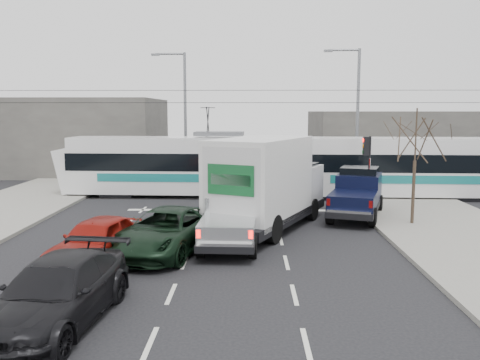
{
  "coord_description": "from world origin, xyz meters",
  "views": [
    {
      "loc": [
        0.45,
        -19.44,
        5.01
      ],
      "look_at": [
        0.02,
        4.22,
        1.8
      ],
      "focal_mm": 38.0,
      "sensor_mm": 36.0,
      "label": 1
    }
  ],
  "objects_px": {
    "street_lamp_near": "(355,110)",
    "green_car": "(166,231)",
    "box_truck": "(267,184)",
    "bare_tree": "(416,140)",
    "red_car": "(97,240)",
    "street_lamp_far": "(183,110)",
    "silver_pickup": "(231,215)",
    "navy_pickup": "(357,193)",
    "tram": "(286,166)",
    "dark_car": "(57,293)",
    "traffic_signal": "(367,156)"
  },
  "relations": [
    {
      "from": "bare_tree",
      "to": "red_car",
      "type": "distance_m",
      "value": 13.77
    },
    {
      "from": "silver_pickup",
      "to": "navy_pickup",
      "type": "relative_size",
      "value": 0.99
    },
    {
      "from": "red_car",
      "to": "street_lamp_far",
      "type": "bearing_deg",
      "value": 102.37
    },
    {
      "from": "street_lamp_near",
      "to": "green_car",
      "type": "relative_size",
      "value": 1.61
    },
    {
      "from": "traffic_signal",
      "to": "street_lamp_far",
      "type": "distance_m",
      "value": 14.47
    },
    {
      "from": "tram",
      "to": "box_truck",
      "type": "bearing_deg",
      "value": -97.66
    },
    {
      "from": "green_car",
      "to": "dark_car",
      "type": "distance_m",
      "value": 6.42
    },
    {
      "from": "traffic_signal",
      "to": "street_lamp_far",
      "type": "bearing_deg",
      "value": 138.28
    },
    {
      "from": "tram",
      "to": "dark_car",
      "type": "distance_m",
      "value": 19.4
    },
    {
      "from": "street_lamp_near",
      "to": "box_truck",
      "type": "height_order",
      "value": "street_lamp_near"
    },
    {
      "from": "street_lamp_far",
      "to": "box_truck",
      "type": "xyz_separation_m",
      "value": [
        5.37,
        -14.14,
        -3.18
      ]
    },
    {
      "from": "street_lamp_near",
      "to": "box_truck",
      "type": "bearing_deg",
      "value": -116.77
    },
    {
      "from": "tram",
      "to": "silver_pickup",
      "type": "relative_size",
      "value": 4.42
    },
    {
      "from": "tram",
      "to": "green_car",
      "type": "xyz_separation_m",
      "value": [
        -5.13,
        -11.94,
        -1.08
      ]
    },
    {
      "from": "navy_pickup",
      "to": "box_truck",
      "type": "bearing_deg",
      "value": -130.26
    },
    {
      "from": "street_lamp_near",
      "to": "dark_car",
      "type": "bearing_deg",
      "value": -117.33
    },
    {
      "from": "street_lamp_far",
      "to": "navy_pickup",
      "type": "xyz_separation_m",
      "value": [
        9.8,
        -11.45,
        -3.97
      ]
    },
    {
      "from": "tram",
      "to": "dark_car",
      "type": "xyz_separation_m",
      "value": [
        -6.7,
        -18.17,
        -1.08
      ]
    },
    {
      "from": "traffic_signal",
      "to": "green_car",
      "type": "distance_m",
      "value": 12.39
    },
    {
      "from": "street_lamp_near",
      "to": "tram",
      "type": "bearing_deg",
      "value": -140.47
    },
    {
      "from": "green_car",
      "to": "dark_car",
      "type": "xyz_separation_m",
      "value": [
        -1.57,
        -6.23,
        -0.0
      ]
    },
    {
      "from": "bare_tree",
      "to": "box_truck",
      "type": "relative_size",
      "value": 0.61
    },
    {
      "from": "traffic_signal",
      "to": "box_truck",
      "type": "distance_m",
      "value": 7.08
    },
    {
      "from": "silver_pickup",
      "to": "box_truck",
      "type": "relative_size",
      "value": 0.7
    },
    {
      "from": "silver_pickup",
      "to": "red_car",
      "type": "distance_m",
      "value": 5.22
    },
    {
      "from": "street_lamp_far",
      "to": "red_car",
      "type": "distance_m",
      "value": 19.6
    },
    {
      "from": "silver_pickup",
      "to": "street_lamp_near",
      "type": "bearing_deg",
      "value": 64.5
    },
    {
      "from": "traffic_signal",
      "to": "box_truck",
      "type": "height_order",
      "value": "box_truck"
    },
    {
      "from": "bare_tree",
      "to": "box_truck",
      "type": "height_order",
      "value": "bare_tree"
    },
    {
      "from": "street_lamp_near",
      "to": "box_truck",
      "type": "relative_size",
      "value": 1.09
    },
    {
      "from": "dark_car",
      "to": "silver_pickup",
      "type": "bearing_deg",
      "value": 69.74
    },
    {
      "from": "traffic_signal",
      "to": "red_car",
      "type": "bearing_deg",
      "value": -139.05
    },
    {
      "from": "street_lamp_far",
      "to": "silver_pickup",
      "type": "bearing_deg",
      "value": -76.34
    },
    {
      "from": "tram",
      "to": "traffic_signal",
      "type": "bearing_deg",
      "value": -41.14
    },
    {
      "from": "red_car",
      "to": "tram",
      "type": "bearing_deg",
      "value": 75.0
    },
    {
      "from": "tram",
      "to": "box_truck",
      "type": "xyz_separation_m",
      "value": [
        -1.43,
        -8.27,
        0.09
      ]
    },
    {
      "from": "navy_pickup",
      "to": "dark_car",
      "type": "bearing_deg",
      "value": -109.12
    },
    {
      "from": "box_truck",
      "to": "bare_tree",
      "type": "bearing_deg",
      "value": 30.63
    },
    {
      "from": "green_car",
      "to": "red_car",
      "type": "bearing_deg",
      "value": -133.11
    },
    {
      "from": "box_truck",
      "to": "navy_pickup",
      "type": "bearing_deg",
      "value": 56.19
    },
    {
      "from": "street_lamp_near",
      "to": "green_car",
      "type": "xyz_separation_m",
      "value": [
        -9.82,
        -15.82,
        -4.34
      ]
    },
    {
      "from": "street_lamp_near",
      "to": "navy_pickup",
      "type": "xyz_separation_m",
      "value": [
        -1.7,
        -9.45,
        -3.97
      ]
    },
    {
      "from": "traffic_signal",
      "to": "tram",
      "type": "distance_m",
      "value": 5.37
    },
    {
      "from": "street_lamp_near",
      "to": "box_truck",
      "type": "xyz_separation_m",
      "value": [
        -6.13,
        -12.14,
        -3.18
      ]
    },
    {
      "from": "silver_pickup",
      "to": "red_car",
      "type": "xyz_separation_m",
      "value": [
        -4.37,
        -2.83,
        -0.27
      ]
    },
    {
      "from": "street_lamp_near",
      "to": "green_car",
      "type": "bearing_deg",
      "value": -121.83
    },
    {
      "from": "street_lamp_far",
      "to": "dark_car",
      "type": "xyz_separation_m",
      "value": [
        0.11,
        -24.04,
        -4.34
      ]
    },
    {
      "from": "bare_tree",
      "to": "dark_car",
      "type": "xyz_separation_m",
      "value": [
        -11.68,
        -10.54,
        -3.02
      ]
    },
    {
      "from": "bare_tree",
      "to": "dark_car",
      "type": "bearing_deg",
      "value": -137.92
    },
    {
      "from": "street_lamp_near",
      "to": "tram",
      "type": "distance_m",
      "value": 6.9
    }
  ]
}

